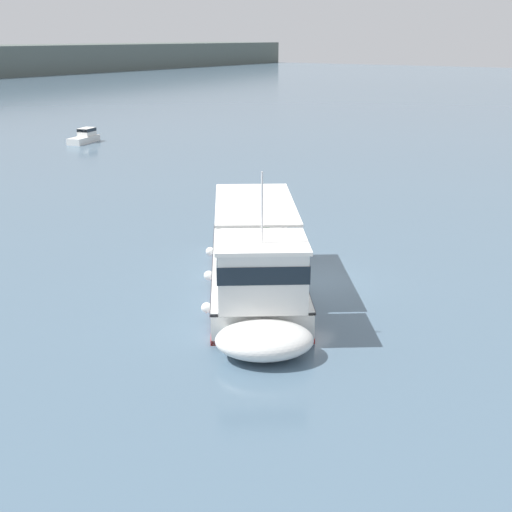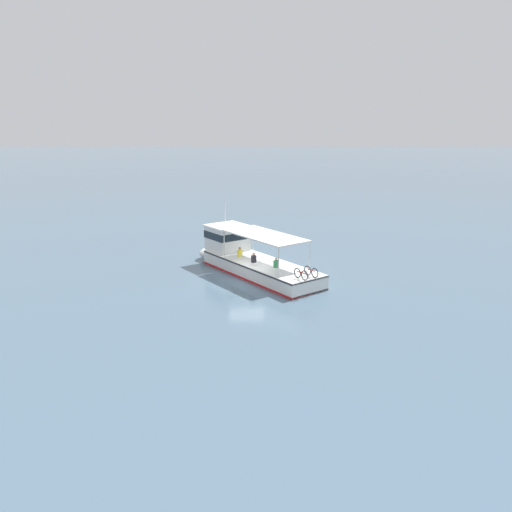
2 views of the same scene
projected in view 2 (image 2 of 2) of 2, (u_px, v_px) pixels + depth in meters
ground_plane at (246, 282)px, 35.62m from camera, size 400.00×400.00×0.00m
ferry_main at (248, 258)px, 37.95m from camera, size 12.10×9.98×5.32m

